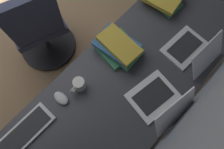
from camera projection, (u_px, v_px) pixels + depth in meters
The scene contains 9 objects.
desk at pixel (118, 95), 1.41m from camera, with size 2.22×0.72×0.73m.
drawer_pedestal at pixel (95, 135), 1.63m from camera, with size 0.40×0.51×0.69m.
laptop_leftmost at pixel (161, 102), 1.28m from camera, with size 0.33×0.36×0.22m.
laptop_left at pixel (193, 50), 1.41m from camera, with size 0.31×0.32×0.19m.
keyboard_main at pixel (21, 136), 1.25m from camera, with size 0.42×0.15×0.02m.
mouse_main at pixel (61, 98), 1.33m from camera, with size 0.06×0.10×0.03m, color silver.
book_stack_near at pixel (118, 47), 1.41m from camera, with size 0.26×0.31×0.11m.
coffee_mug at pixel (79, 85), 1.33m from camera, with size 0.11×0.07×0.09m.
office_chair at pixel (39, 29), 1.84m from camera, with size 0.56×0.60×0.97m.
Camera 1 is at (0.52, 2.05, 2.04)m, focal length 34.75 mm.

